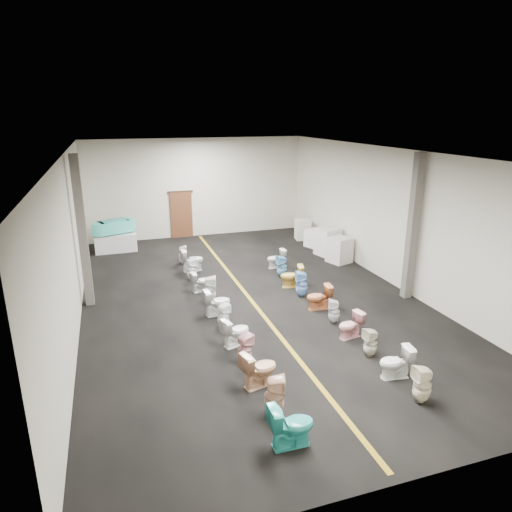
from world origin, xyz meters
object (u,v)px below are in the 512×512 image
(toilet_left_11, at_px, (182,255))
(appliance_crate_c, at_px, (314,238))
(appliance_crate_d, at_px, (303,229))
(toilet_left_9, at_px, (192,269))
(toilet_left_8, at_px, (201,281))
(toilet_right_9, at_px, (276,259))
(toilet_right_3, at_px, (351,325))
(appliance_crate_a, at_px, (339,250))
(appliance_crate_b, at_px, (328,242))
(toilet_left_5, at_px, (223,316))
(toilet_right_7, at_px, (292,276))
(toilet_left_7, at_px, (210,289))
(toilet_right_6, at_px, (302,284))
(toilet_left_6, at_px, (217,302))
(toilet_left_1, at_px, (274,396))
(toilet_right_8, at_px, (282,266))
(toilet_left_4, at_px, (236,331))
(toilet_right_0, at_px, (422,384))
(toilet_left_3, at_px, (245,349))
(display_table, at_px, (116,242))
(toilet_right_2, at_px, (371,343))
(toilet_right_5, at_px, (319,297))
(toilet_right_1, at_px, (396,363))
(toilet_right_4, at_px, (334,311))
(toilet_left_2, at_px, (259,369))
(toilet_left_10, at_px, (192,260))
(toilet_left_0, at_px, (291,425))

(toilet_left_11, bearing_deg, appliance_crate_c, -77.30)
(appliance_crate_d, relative_size, toilet_left_9, 1.15)
(toilet_left_8, bearing_deg, toilet_right_9, -75.34)
(appliance_crate_d, relative_size, toilet_right_3, 1.33)
(appliance_crate_a, height_order, appliance_crate_b, appliance_crate_b)
(toilet_left_5, xyz_separation_m, toilet_right_7, (2.91, 2.26, 0.03))
(toilet_left_7, height_order, toilet_right_6, toilet_right_6)
(toilet_left_6, bearing_deg, toilet_left_1, 176.06)
(toilet_right_8, height_order, toilet_right_9, toilet_right_8)
(toilet_left_1, bearing_deg, toilet_right_8, -5.62)
(toilet_left_4, height_order, toilet_right_0, toilet_right_0)
(toilet_left_3, distance_m, toilet_left_6, 2.82)
(appliance_crate_d, bearing_deg, toilet_left_4, -122.87)
(display_table, bearing_deg, toilet_right_6, -52.19)
(toilet_right_2, height_order, toilet_right_3, toilet_right_2)
(appliance_crate_b, bearing_deg, toilet_right_5, -119.17)
(appliance_crate_c, height_order, toilet_right_3, appliance_crate_c)
(toilet_left_11, bearing_deg, toilet_right_1, -154.28)
(toilet_left_11, bearing_deg, toilet_right_4, -147.05)
(toilet_left_3, height_order, toilet_right_1, toilet_left_3)
(display_table, bearing_deg, toilet_right_5, -55.53)
(toilet_right_5, xyz_separation_m, toilet_right_7, (-0.08, 1.90, 0.01))
(toilet_right_0, bearing_deg, toilet_right_6, -176.06)
(toilet_left_3, distance_m, toilet_left_9, 5.89)
(appliance_crate_b, bearing_deg, toilet_right_4, -114.93)
(toilet_left_2, height_order, toilet_right_1, toilet_left_2)
(toilet_left_10, relative_size, toilet_right_2, 1.13)
(toilet_left_2, bearing_deg, toilet_left_10, -13.81)
(toilet_left_4, bearing_deg, appliance_crate_b, -60.07)
(toilet_right_1, bearing_deg, toilet_left_7, -143.49)
(toilet_left_10, bearing_deg, toilet_right_5, -148.11)
(toilet_left_8, relative_size, toilet_left_11, 0.95)
(appliance_crate_c, relative_size, toilet_right_0, 0.94)
(appliance_crate_b, bearing_deg, toilet_left_9, -168.23)
(toilet_left_1, height_order, toilet_left_7, toilet_left_1)
(toilet_right_8, bearing_deg, appliance_crate_d, 146.33)
(toilet_left_1, bearing_deg, toilet_left_8, 17.05)
(appliance_crate_b, distance_m, toilet_right_1, 9.08)
(toilet_left_3, height_order, toilet_left_6, toilet_left_6)
(toilet_left_2, relative_size, toilet_right_4, 1.18)
(appliance_crate_c, height_order, toilet_left_6, toilet_left_6)
(toilet_right_9, bearing_deg, toilet_right_1, -1.62)
(toilet_right_7, distance_m, toilet_right_9, 2.04)
(appliance_crate_b, distance_m, toilet_right_2, 8.17)
(appliance_crate_b, height_order, toilet_right_6, appliance_crate_b)
(toilet_left_0, relative_size, toilet_left_2, 1.02)
(toilet_left_6, bearing_deg, toilet_right_5, -104.10)
(toilet_right_1, height_order, toilet_right_8, toilet_right_8)
(appliance_crate_b, height_order, toilet_left_1, appliance_crate_b)
(toilet_left_5, height_order, toilet_right_2, toilet_right_2)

